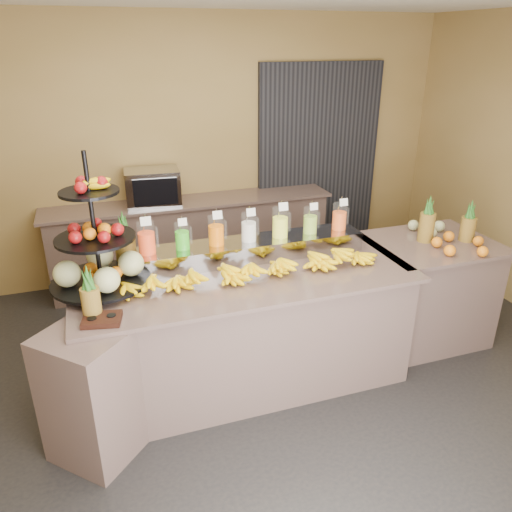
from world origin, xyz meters
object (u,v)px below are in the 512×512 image
fruit_stand (105,255)px  oven_warmer (153,187)px  condiment_caddy (102,320)px  right_fruit_pile (453,237)px  pitcher_tray (249,249)px  banana_heap (252,266)px

fruit_stand → oven_warmer: size_ratio=1.74×
condiment_caddy → oven_warmer: size_ratio=0.42×
fruit_stand → right_fruit_pile: size_ratio=2.02×
fruit_stand → right_fruit_pile: (2.77, -0.14, -0.16)m
pitcher_tray → oven_warmer: (-0.50, 1.67, 0.11)m
banana_heap → oven_warmer: (-0.42, 1.99, 0.10)m
banana_heap → oven_warmer: 2.03m
pitcher_tray → condiment_caddy: 1.32m
pitcher_tray → right_fruit_pile: size_ratio=3.91×
condiment_caddy → oven_warmer: bearing=74.3°
banana_heap → right_fruit_pile: bearing=0.5°
banana_heap → fruit_stand: bearing=171.0°
condiment_caddy → oven_warmer: 2.40m
fruit_stand → oven_warmer: bearing=70.1°
fruit_stand → oven_warmer: (0.58, 1.83, -0.06)m
pitcher_tray → oven_warmer: oven_warmer is taller
condiment_caddy → oven_warmer: (0.65, 2.30, 0.17)m
right_fruit_pile → banana_heap: bearing=-179.5°
oven_warmer → fruit_stand: bearing=-103.3°
pitcher_tray → fruit_stand: fruit_stand is taller
right_fruit_pile → pitcher_tray: bearing=170.0°
banana_heap → pitcher_tray: bearing=75.3°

